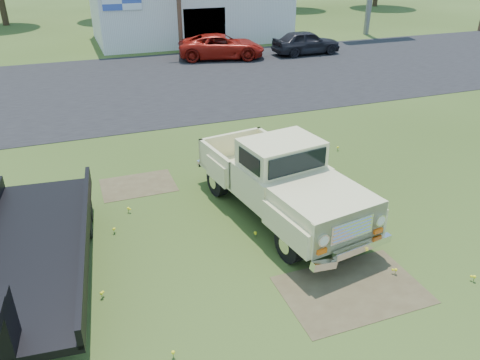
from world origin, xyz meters
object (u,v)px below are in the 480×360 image
dark_sedan (306,42)px  flatbed_trailer (32,244)px  vintage_pickup_truck (280,179)px  red_pickup (221,47)px

dark_sedan → flatbed_trailer: bearing=138.9°
vintage_pickup_truck → dark_sedan: vintage_pickup_truck is taller
flatbed_trailer → dark_sedan: size_ratio=1.52×
red_pickup → dark_sedan: dark_sedan is taller
vintage_pickup_truck → red_pickup: 19.61m
red_pickup → vintage_pickup_truck: bearing=179.9°
flatbed_trailer → dark_sedan: flatbed_trailer is taller
vintage_pickup_truck → red_pickup: vintage_pickup_truck is taller
flatbed_trailer → red_pickup: size_ratio=1.26×
flatbed_trailer → dark_sedan: 25.19m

